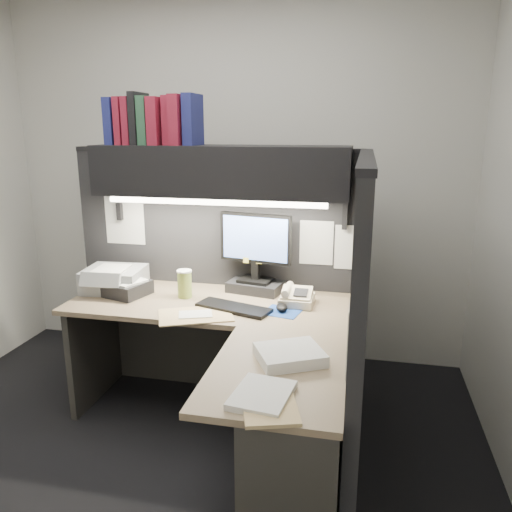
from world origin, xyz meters
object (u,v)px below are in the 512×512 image
(overhead_shelf, at_px, (221,171))
(monitor, at_px, (255,261))
(printer, at_px, (115,279))
(coffee_cup, at_px, (185,285))
(desk, at_px, (240,398))
(telephone, at_px, (297,298))
(notebook_stack, at_px, (124,288))
(keyboard, at_px, (234,308))

(overhead_shelf, distance_m, monitor, 0.61)
(overhead_shelf, relative_size, printer, 4.27)
(coffee_cup, bearing_deg, printer, 175.79)
(desk, bearing_deg, telephone, 73.06)
(notebook_stack, bearing_deg, monitor, 15.97)
(keyboard, relative_size, coffee_cup, 2.72)
(desk, distance_m, keyboard, 0.57)
(monitor, bearing_deg, coffee_cup, -142.99)
(monitor, height_order, keyboard, monitor)
(monitor, relative_size, notebook_stack, 1.78)
(printer, bearing_deg, overhead_shelf, 3.89)
(printer, bearing_deg, keyboard, -17.03)
(overhead_shelf, height_order, keyboard, overhead_shelf)
(notebook_stack, bearing_deg, coffee_cup, 4.46)
(coffee_cup, distance_m, printer, 0.49)
(telephone, xyz_separation_m, notebook_stack, (-1.09, -0.05, 0.00))
(keyboard, bearing_deg, printer, -175.38)
(overhead_shelf, xyz_separation_m, keyboard, (0.15, -0.29, -0.76))
(monitor, height_order, printer, monitor)
(printer, xyz_separation_m, notebook_stack, (0.10, -0.07, -0.03))
(monitor, distance_m, telephone, 0.38)
(printer, height_order, notebook_stack, printer)
(keyboard, xyz_separation_m, notebook_stack, (-0.74, 0.12, 0.03))
(overhead_shelf, bearing_deg, coffee_cup, -145.26)
(overhead_shelf, distance_m, keyboard, 0.83)
(telephone, distance_m, printer, 1.19)
(overhead_shelf, height_order, notebook_stack, overhead_shelf)
(printer, bearing_deg, coffee_cup, -8.88)
(overhead_shelf, bearing_deg, keyboard, -62.88)
(desk, bearing_deg, printer, 146.99)
(monitor, xyz_separation_m, telephone, (0.29, -0.18, -0.16))
(coffee_cup, relative_size, notebook_stack, 0.57)
(keyboard, xyz_separation_m, telephone, (0.34, 0.17, 0.03))
(overhead_shelf, distance_m, telephone, 0.89)
(desk, height_order, coffee_cup, coffee_cup)
(desk, bearing_deg, overhead_shelf, 111.79)
(overhead_shelf, relative_size, monitor, 3.06)
(desk, relative_size, monitor, 3.35)
(keyboard, bearing_deg, telephone, 43.14)
(telephone, bearing_deg, keyboard, -152.99)
(overhead_shelf, bearing_deg, telephone, -13.71)
(desk, distance_m, coffee_cup, 0.87)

